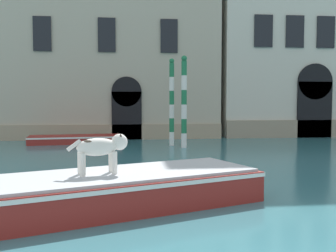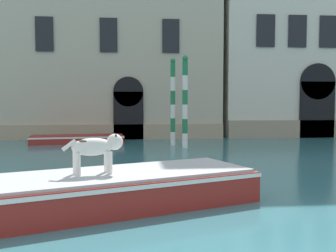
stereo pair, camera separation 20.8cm
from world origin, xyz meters
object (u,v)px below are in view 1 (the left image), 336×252
(boat_foreground, at_px, (93,191))
(mooring_pole_1, at_px, (184,101))
(mooring_pole_0, at_px, (172,102))
(dog_on_deck, at_px, (102,147))
(boat_moored_near_palazzo, at_px, (76,139))

(boat_foreground, relative_size, mooring_pole_1, 1.72)
(mooring_pole_0, relative_size, mooring_pole_1, 0.99)
(boat_foreground, xyz_separation_m, dog_on_deck, (0.17, 0.10, 0.87))
(boat_moored_near_palazzo, height_order, mooring_pole_0, mooring_pole_0)
(boat_moored_near_palazzo, relative_size, mooring_pole_1, 1.14)
(boat_foreground, height_order, mooring_pole_1, mooring_pole_1)
(boat_foreground, distance_m, mooring_pole_0, 11.45)
(boat_foreground, xyz_separation_m, mooring_pole_0, (2.89, 10.94, 1.74))
(dog_on_deck, height_order, mooring_pole_1, mooring_pole_1)
(boat_foreground, height_order, dog_on_deck, dog_on_deck)
(boat_foreground, bearing_deg, dog_on_deck, 10.61)
(dog_on_deck, height_order, boat_moored_near_palazzo, dog_on_deck)
(dog_on_deck, bearing_deg, mooring_pole_0, 58.63)
(mooring_pole_0, xyz_separation_m, mooring_pole_1, (0.46, -0.91, 0.02))
(boat_foreground, bearing_deg, mooring_pole_1, 50.69)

